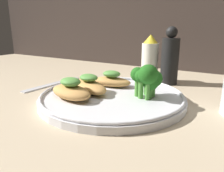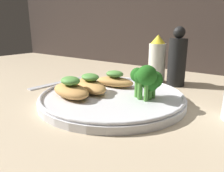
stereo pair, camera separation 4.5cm
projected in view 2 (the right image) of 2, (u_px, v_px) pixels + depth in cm
name	position (u px, v px, depth cm)	size (l,w,h in cm)	color
ground_plane	(112.00, 104.00, 46.19)	(180.00, 180.00, 1.00)	tan
plate	(112.00, 97.00, 45.79)	(30.15, 30.15, 2.00)	silver
grilled_meat_front	(71.00, 89.00, 44.16)	(11.34, 7.84, 4.24)	tan
grilled_meat_middle	(90.00, 85.00, 48.04)	(12.58, 9.29, 3.98)	tan
grilled_meat_back	(115.00, 80.00, 52.05)	(10.05, 5.83, 3.82)	tan
broccoli_bunch	(147.00, 79.00, 42.45)	(6.15, 6.49, 7.03)	#4C8E38
sauce_bottle	(155.00, 60.00, 60.63)	(4.68, 4.68, 13.16)	silver
pepper_grinder	(177.00, 60.00, 56.89)	(4.64, 4.64, 15.34)	black
fork	(60.00, 82.00, 60.62)	(3.08, 18.47, 0.60)	silver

